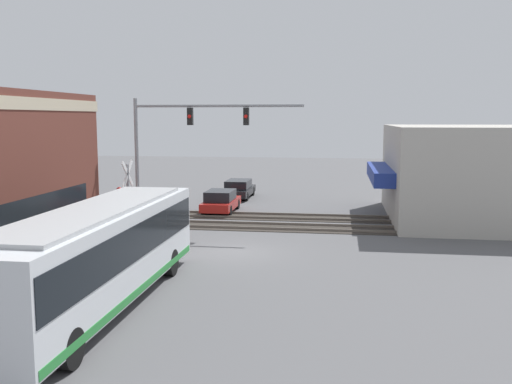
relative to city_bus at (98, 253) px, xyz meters
name	(u,v)px	position (x,y,z in m)	size (l,w,h in m)	color
ground_plane	(234,253)	(7.82, -2.80, -1.76)	(120.00, 120.00, 0.00)	#565659
shop_building	(469,173)	(18.11, -14.80, 0.96)	(11.86, 10.28, 5.44)	#B2ADA3
city_bus	(98,253)	(0.00, 0.00, 0.00)	(12.15, 2.59, 3.18)	silver
traffic_signal_gantry	(184,133)	(12.77, 0.78, 3.35)	(0.42, 8.99, 6.92)	gray
crossing_signal	(128,190)	(10.81, 3.17, 0.53)	(1.41, 1.18, 3.81)	gray
rail_track_near	(254,226)	(13.82, -2.80, -1.73)	(2.60, 60.00, 0.15)	#332D28
rail_track_far	(262,216)	(17.02, -2.80, -1.73)	(2.60, 60.00, 0.15)	#332D28
parked_car_red	(221,202)	(18.34, 0.00, -1.11)	(4.34, 1.82, 1.40)	#B21E19
parked_car_black	(239,189)	(24.76, 0.00, -1.12)	(4.76, 1.82, 1.36)	black
pedestrian_at_crossing	(161,219)	(10.82, 1.48, -0.92)	(0.34, 0.34, 1.66)	#2D3351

